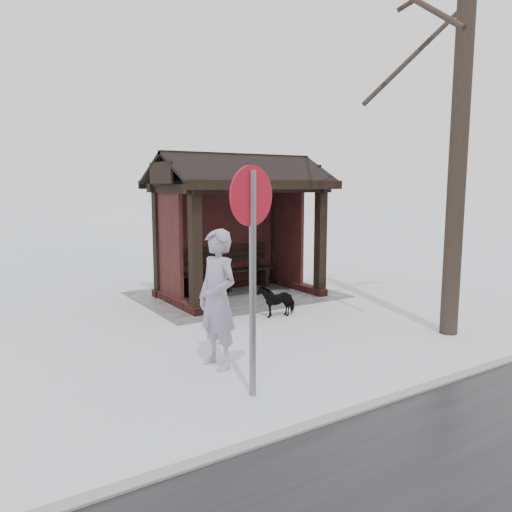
{
  "coord_description": "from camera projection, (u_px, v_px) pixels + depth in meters",
  "views": [
    {
      "loc": [
        5.49,
        9.2,
        2.44
      ],
      "look_at": [
        0.1,
        0.8,
        1.0
      ],
      "focal_mm": 35.0,
      "sensor_mm": 36.0,
      "label": 1
    }
  ],
  "objects": [
    {
      "name": "bus_shelter",
      "position": [
        236.0,
        197.0,
        10.77
      ],
      "size": [
        3.6,
        2.4,
        3.09
      ],
      "color": "#331312",
      "rests_on": "ground"
    },
    {
      "name": "trampled_patch",
      "position": [
        236.0,
        294.0,
        11.11
      ],
      "size": [
        4.2,
        3.2,
        0.02
      ],
      "primitive_type": "cube",
      "color": "gray",
      "rests_on": "ground"
    },
    {
      "name": "road_sign",
      "position": [
        252.0,
        235.0,
        5.57
      ],
      "size": [
        0.66,
        0.21,
        2.65
      ],
      "rotation": [
        0.0,
        0.0,
        0.27
      ],
      "color": "slate",
      "rests_on": "ground"
    },
    {
      "name": "kerb",
      "position": [
        461.0,
        376.0,
        6.36
      ],
      "size": [
        120.0,
        0.15,
        0.06
      ],
      "primitive_type": "cube",
      "color": "gray",
      "rests_on": "ground"
    },
    {
      "name": "dog",
      "position": [
        276.0,
        300.0,
        9.3
      ],
      "size": [
        0.72,
        0.39,
        0.58
      ],
      "primitive_type": "imported",
      "rotation": [
        0.0,
        0.0,
        1.46
      ],
      "color": "black",
      "rests_on": "ground"
    },
    {
      "name": "pedestrian",
      "position": [
        218.0,
        299.0,
        6.61
      ],
      "size": [
        0.54,
        0.74,
        1.86
      ],
      "primitive_type": "imported",
      "rotation": [
        0.0,
        0.0,
        1.72
      ],
      "color": "#968FA8",
      "rests_on": "ground"
    },
    {
      "name": "ground",
      "position": [
        240.0,
        296.0,
        10.95
      ],
      "size": [
        120.0,
        120.0,
        0.0
      ],
      "primitive_type": "plane",
      "color": "silver",
      "rests_on": "ground"
    }
  ]
}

